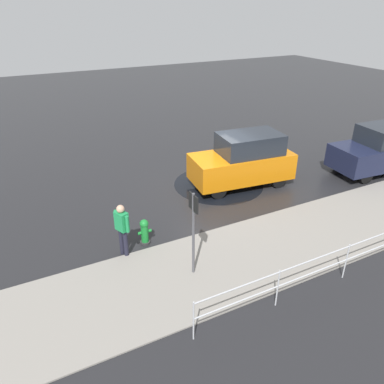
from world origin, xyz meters
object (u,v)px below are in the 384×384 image
object	(u,v)px
fire_hydrant	(145,232)
pedestrian	(122,226)
moving_hatchback	(244,160)
sign_post	(193,223)
parked_sedan	(383,148)

from	to	relation	value
fire_hydrant	pedestrian	bearing A→B (deg)	21.58
moving_hatchback	sign_post	xyz separation A→B (m)	(4.22, 3.96, 0.55)
moving_hatchback	parked_sedan	size ratio (longest dim) A/B	0.92
parked_sedan	sign_post	distance (m)	10.52
sign_post	parked_sedan	bearing A→B (deg)	-166.56
parked_sedan	pedestrian	bearing A→B (deg)	4.05
fire_hydrant	pedestrian	world-z (taller)	pedestrian
fire_hydrant	sign_post	xyz separation A→B (m)	(-0.64, 1.91, 1.18)
moving_hatchback	parked_sedan	world-z (taller)	moving_hatchback
moving_hatchback	sign_post	size ratio (longest dim) A/B	1.69
moving_hatchback	parked_sedan	bearing A→B (deg)	165.80
moving_hatchback	pedestrian	world-z (taller)	moving_hatchback
fire_hydrant	parked_sedan	bearing A→B (deg)	-177.20
parked_sedan	fire_hydrant	world-z (taller)	parked_sedan
parked_sedan	fire_hydrant	distance (m)	10.89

